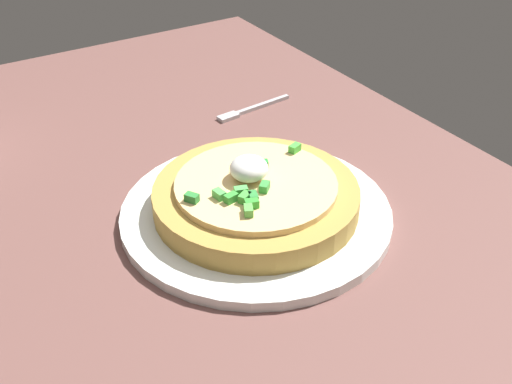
% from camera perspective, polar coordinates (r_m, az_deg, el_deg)
% --- Properties ---
extents(dining_table, '(1.24, 0.72, 0.03)m').
position_cam_1_polar(dining_table, '(0.59, -1.06, -8.76)').
color(dining_table, brown).
rests_on(dining_table, ground).
extents(plate, '(0.27, 0.27, 0.01)m').
position_cam_1_polar(plate, '(0.65, -0.00, -1.86)').
color(plate, white).
rests_on(plate, dining_table).
extents(pizza, '(0.21, 0.21, 0.06)m').
position_cam_1_polar(pizza, '(0.64, -0.02, -0.32)').
color(pizza, '#B48F42').
rests_on(pizza, plate).
extents(fork, '(0.02, 0.12, 0.00)m').
position_cam_1_polar(fork, '(0.86, -0.69, 7.31)').
color(fork, '#B7B7BC').
rests_on(fork, dining_table).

